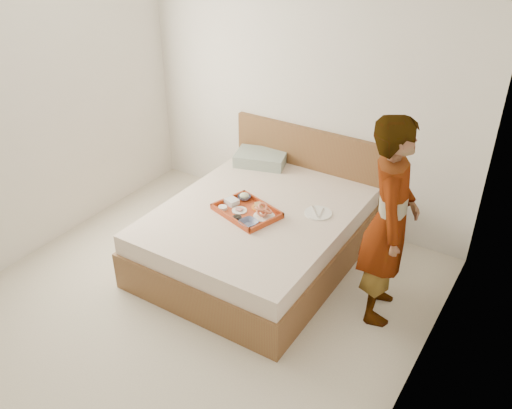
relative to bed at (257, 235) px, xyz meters
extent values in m
cube|color=beige|center=(-0.10, -1.00, -0.27)|extent=(3.50, 4.00, 0.01)
cube|color=silver|center=(-0.10, 1.00, 1.04)|extent=(3.50, 0.01, 2.60)
cube|color=silver|center=(-1.85, -1.00, 1.04)|extent=(0.01, 4.00, 2.60)
cube|color=silver|center=(1.65, -1.00, 1.04)|extent=(0.01, 4.00, 2.60)
cube|color=brown|center=(0.00, 0.00, 0.00)|extent=(1.65, 2.00, 0.53)
cube|color=brown|center=(0.00, 0.97, 0.21)|extent=(1.65, 0.06, 0.95)
cube|color=#A4B1A4|center=(-0.45, 0.79, 0.32)|extent=(0.58, 0.47, 0.12)
cube|color=#AD3B11|center=(-0.05, -0.10, 0.29)|extent=(0.63, 0.53, 0.05)
cylinder|color=white|center=(0.13, -0.09, 0.29)|extent=(0.23, 0.23, 0.01)
imported|color=#172343|center=(0.08, -0.27, 0.30)|extent=(0.19, 0.19, 0.04)
cylinder|color=black|center=(-0.05, -0.25, 0.29)|extent=(0.10, 0.10, 0.03)
cylinder|color=white|center=(-0.11, -0.12, 0.28)|extent=(0.17, 0.17, 0.01)
cylinder|color=orange|center=(0.01, 0.01, 0.28)|extent=(0.16, 0.16, 0.01)
imported|color=#172343|center=(-0.18, 0.07, 0.30)|extent=(0.15, 0.15, 0.04)
cube|color=silver|center=(-0.23, -0.06, 0.30)|extent=(0.13, 0.12, 0.05)
cylinder|color=white|center=(-0.25, -0.17, 0.29)|extent=(0.10, 0.10, 0.03)
cylinder|color=white|center=(0.48, 0.23, 0.27)|extent=(0.31, 0.31, 0.01)
imported|color=silver|center=(1.19, -0.06, 0.58)|extent=(0.57, 0.71, 1.69)
camera|label=1|loc=(2.16, -3.44, 2.74)|focal=38.04mm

